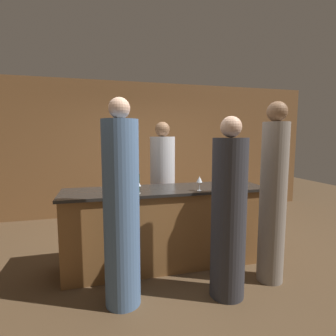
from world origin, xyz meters
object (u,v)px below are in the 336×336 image
(bartender, at_px, (163,188))
(wine_bottle_0, at_px, (137,182))
(guest_1, at_px, (121,211))
(guest_0, at_px, (229,215))
(guest_2, at_px, (273,198))

(bartender, bearing_deg, wine_bottle_0, 56.45)
(bartender, distance_m, guest_1, 1.59)
(guest_0, xyz_separation_m, wine_bottle_0, (-0.83, 0.77, 0.25))
(wine_bottle_0, bearing_deg, guest_0, -43.12)
(guest_2, distance_m, wine_bottle_0, 1.58)
(guest_0, bearing_deg, bartender, 101.72)
(guest_1, bearing_deg, bartender, 62.05)
(wine_bottle_0, bearing_deg, guest_2, -23.61)
(guest_0, xyz_separation_m, guest_2, (0.62, 0.14, 0.11))
(bartender, xyz_separation_m, guest_1, (-0.74, -1.40, 0.07))
(guest_0, relative_size, guest_1, 0.92)
(guest_2, bearing_deg, guest_1, -179.84)
(guest_1, distance_m, guest_2, 1.68)
(wine_bottle_0, bearing_deg, bartender, 56.45)
(bartender, xyz_separation_m, wine_bottle_0, (-0.51, -0.76, 0.24))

